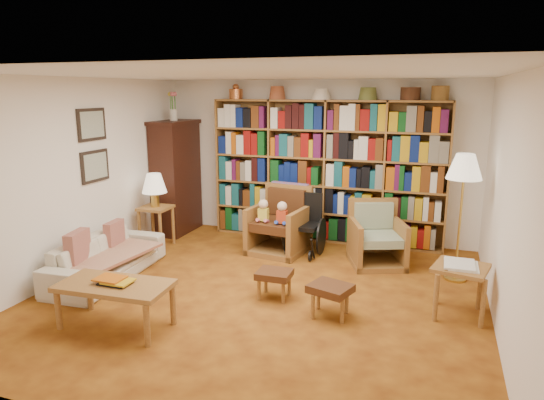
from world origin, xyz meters
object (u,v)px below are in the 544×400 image
at_px(footstool_a, 274,276).
at_px(footstool_b, 330,291).
at_px(armchair_leather, 281,224).
at_px(coffee_table, 115,288).
at_px(floor_lamp, 464,172).
at_px(wheelchair, 305,226).
at_px(armchair_sage, 378,240).
at_px(side_table_lamp, 156,216).
at_px(side_table_papers, 460,274).
at_px(sofa, 107,258).

xyz_separation_m(footstool_a, footstool_b, (0.70, -0.24, 0.02)).
bearing_deg(footstool_a, armchair_leather, 105.79).
bearing_deg(coffee_table, floor_lamp, 37.05).
height_order(footstool_a, coffee_table, coffee_table).
distance_m(wheelchair, floor_lamp, 2.33).
bearing_deg(coffee_table, armchair_sage, 50.97).
height_order(side_table_lamp, armchair_sage, armchair_sage).
distance_m(armchair_leather, wheelchair, 0.38).
relative_size(armchair_leather, wheelchair, 1.11).
distance_m(footstool_b, coffee_table, 2.19).
distance_m(side_table_papers, footstool_a, 2.00).
xyz_separation_m(side_table_lamp, armchair_leather, (1.85, 0.45, -0.07)).
xyz_separation_m(floor_lamp, side_table_papers, (0.00, -1.05, -0.91)).
xyz_separation_m(sofa, side_table_lamp, (-0.10, 1.31, 0.21)).
xyz_separation_m(side_table_papers, footstool_b, (-1.27, -0.47, -0.18)).
bearing_deg(floor_lamp, wheelchair, 169.13).
relative_size(sofa, coffee_table, 1.55).
xyz_separation_m(side_table_lamp, footstool_b, (3.03, -1.46, -0.18)).
distance_m(wheelchair, footstool_a, 1.68).
bearing_deg(side_table_lamp, footstool_a, -27.75).
bearing_deg(armchair_leather, side_table_papers, -30.57).
bearing_deg(footstool_b, armchair_sage, 81.86).
height_order(sofa, wheelchair, wheelchair).
relative_size(side_table_lamp, footstool_b, 1.24).
bearing_deg(armchair_leather, wheelchair, 0.32).
bearing_deg(coffee_table, sofa, 131.04).
height_order(side_table_papers, footstool_a, side_table_papers).
bearing_deg(armchair_sage, footstool_a, -121.35).
bearing_deg(side_table_papers, side_table_lamp, 166.95).
distance_m(armchair_leather, armchair_sage, 1.44).
bearing_deg(sofa, side_table_lamp, 1.00).
xyz_separation_m(armchair_sage, floor_lamp, (1.01, -0.31, 1.05)).
distance_m(armchair_leather, footstool_a, 1.74).
bearing_deg(sofa, footstool_a, -90.95).
relative_size(sofa, footstool_b, 3.56).
bearing_deg(side_table_papers, armchair_sage, 126.61).
relative_size(sofa, armchair_leather, 1.82).
bearing_deg(sofa, floor_lamp, -75.29).
bearing_deg(floor_lamp, armchair_leather, 170.83).
xyz_separation_m(armchair_sage, coffee_table, (-2.24, -2.77, 0.08)).
relative_size(armchair_sage, wheelchair, 1.08).
distance_m(sofa, wheelchair, 2.77).
relative_size(side_table_papers, footstool_a, 1.59).
height_order(side_table_papers, coffee_table, side_table_papers).
bearing_deg(wheelchair, side_table_lamp, -168.51).
relative_size(armchair_sage, footstool_a, 2.41).
height_order(side_table_lamp, footstool_a, side_table_lamp).
distance_m(side_table_papers, coffee_table, 3.54).
distance_m(wheelchair, coffee_table, 3.09).
height_order(floor_lamp, side_table_papers, floor_lamp).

